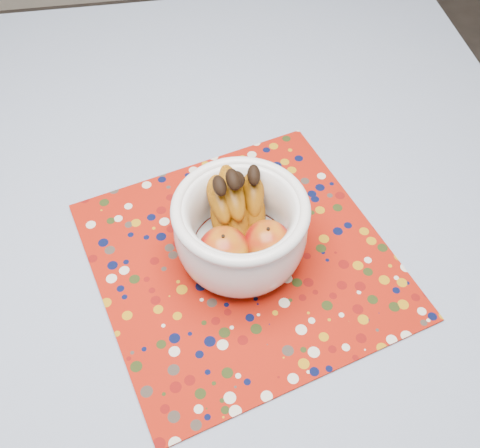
% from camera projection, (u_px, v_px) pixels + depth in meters
% --- Properties ---
extents(table, '(1.20, 1.20, 0.75)m').
position_uv_depth(table, '(184.00, 246.00, 0.99)').
color(table, brown).
rests_on(table, ground).
extents(tablecloth, '(1.32, 1.32, 0.01)m').
position_uv_depth(tablecloth, '(180.00, 218.00, 0.93)').
color(tablecloth, slate).
rests_on(tablecloth, table).
extents(placemat, '(0.54, 0.54, 0.00)m').
position_uv_depth(placemat, '(242.00, 259.00, 0.87)').
color(placemat, '#9B1508').
rests_on(placemat, tablecloth).
extents(fruit_bowl, '(0.20, 0.20, 0.15)m').
position_uv_depth(fruit_bowl, '(240.00, 224.00, 0.83)').
color(fruit_bowl, white).
rests_on(fruit_bowl, placemat).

